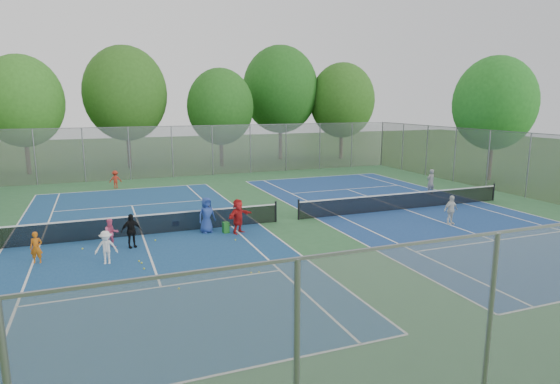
# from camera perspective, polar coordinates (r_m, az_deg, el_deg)

# --- Properties ---
(ground) EXTENTS (120.00, 120.00, 0.00)m
(ground) POSITION_cam_1_polar(r_m,az_deg,el_deg) (23.43, 0.89, -3.56)
(ground) COLOR #254A17
(ground) RESTS_ON ground
(court_pad) EXTENTS (32.00, 32.00, 0.01)m
(court_pad) POSITION_cam_1_polar(r_m,az_deg,el_deg) (23.43, 0.89, -3.54)
(court_pad) COLOR #306639
(court_pad) RESTS_ON ground
(court_left) EXTENTS (10.97, 23.77, 0.01)m
(court_left) POSITION_cam_1_polar(r_m,az_deg,el_deg) (21.85, -16.43, -5.05)
(court_left) COLOR navy
(court_left) RESTS_ON court_pad
(court_right) EXTENTS (10.97, 23.77, 0.01)m
(court_right) POSITION_cam_1_polar(r_m,az_deg,el_deg) (26.79, 14.90, -2.04)
(court_right) COLOR navy
(court_right) RESTS_ON court_pad
(net_left) EXTENTS (12.87, 0.10, 0.91)m
(net_left) POSITION_cam_1_polar(r_m,az_deg,el_deg) (21.74, -16.50, -3.94)
(net_left) COLOR black
(net_left) RESTS_ON ground
(net_right) EXTENTS (12.87, 0.10, 0.91)m
(net_right) POSITION_cam_1_polar(r_m,az_deg,el_deg) (26.70, 14.95, -1.12)
(net_right) COLOR black
(net_right) RESTS_ON ground
(fence_north) EXTENTS (32.00, 0.10, 4.00)m
(fence_north) POSITION_cam_1_polar(r_m,az_deg,el_deg) (38.17, -8.24, 5.04)
(fence_north) COLOR gray
(fence_north) RESTS_ON ground
(fence_east) EXTENTS (0.10, 32.00, 4.00)m
(fence_east) POSITION_cam_1_polar(r_m,az_deg,el_deg) (32.55, 28.01, 2.85)
(fence_east) COLOR gray
(fence_east) RESTS_ON ground
(tree_nw) EXTENTS (6.40, 6.40, 9.58)m
(tree_nw) POSITION_cam_1_polar(r_m,az_deg,el_deg) (43.33, -28.94, 9.66)
(tree_nw) COLOR #443326
(tree_nw) RESTS_ON ground
(tree_nl) EXTENTS (7.20, 7.20, 10.69)m
(tree_nl) POSITION_cam_1_polar(r_m,az_deg,el_deg) (44.07, -18.32, 11.31)
(tree_nl) COLOR #443326
(tree_nl) RESTS_ON ground
(tree_nc) EXTENTS (6.00, 6.00, 8.85)m
(tree_nc) POSITION_cam_1_polar(r_m,az_deg,el_deg) (43.31, -7.28, 10.26)
(tree_nc) COLOR #443326
(tree_nc) RESTS_ON ground
(tree_nr) EXTENTS (7.60, 7.60, 11.42)m
(tree_nr) POSITION_cam_1_polar(r_m,az_deg,el_deg) (48.32, 0.04, 12.37)
(tree_nr) COLOR #443326
(tree_nr) RESTS_ON ground
(tree_ne) EXTENTS (6.60, 6.60, 9.77)m
(tree_ne) POSITION_cam_1_polar(r_m,az_deg,el_deg) (49.03, 7.58, 11.00)
(tree_ne) COLOR #443326
(tree_ne) RESTS_ON ground
(tree_side_e) EXTENTS (6.00, 6.00, 9.20)m
(tree_side_e) POSITION_cam_1_polar(r_m,az_deg,el_deg) (38.59, 24.69, 9.80)
(tree_side_e) COLOR #443326
(tree_side_e) RESTS_ON ground
(ball_crate) EXTENTS (0.37, 0.37, 0.26)m
(ball_crate) POSITION_cam_1_polar(r_m,az_deg,el_deg) (23.10, -12.59, -3.71)
(ball_crate) COLOR blue
(ball_crate) RESTS_ON ground
(ball_hopper) EXTENTS (0.30, 0.30, 0.51)m
(ball_hopper) POSITION_cam_1_polar(r_m,az_deg,el_deg) (21.40, -6.62, -4.34)
(ball_hopper) COLOR #217C26
(ball_hopper) RESTS_ON ground
(student_a) EXTENTS (0.48, 0.36, 1.19)m
(student_a) POSITION_cam_1_polar(r_m,az_deg,el_deg) (19.48, -27.58, -6.04)
(student_a) COLOR #C96313
(student_a) RESTS_ON ground
(student_b) EXTENTS (0.69, 0.59, 1.22)m
(student_b) POSITION_cam_1_polar(r_m,az_deg,el_deg) (20.28, -19.88, -4.76)
(student_b) COLOR #E45883
(student_b) RESTS_ON ground
(student_c) EXTENTS (0.87, 0.57, 1.26)m
(student_c) POSITION_cam_1_polar(r_m,az_deg,el_deg) (18.36, -20.43, -6.36)
(student_c) COLOR white
(student_c) RESTS_ON ground
(student_d) EXTENTS (0.89, 0.54, 1.42)m
(student_d) POSITION_cam_1_polar(r_m,az_deg,el_deg) (19.99, -17.70, -4.55)
(student_d) COLOR black
(student_d) RESTS_ON ground
(student_e) EXTENTS (0.91, 0.71, 1.64)m
(student_e) POSITION_cam_1_polar(r_m,az_deg,el_deg) (21.46, -8.93, -2.80)
(student_e) COLOR #284393
(student_e) RESTS_ON ground
(student_f) EXTENTS (1.49, 1.20, 1.59)m
(student_f) POSITION_cam_1_polar(r_m,az_deg,el_deg) (21.17, -5.12, -2.97)
(student_f) COLOR red
(student_f) RESTS_ON ground
(child_far_baseline) EXTENTS (0.80, 0.47, 1.24)m
(child_far_baseline) POSITION_cam_1_polar(r_m,az_deg,el_deg) (33.98, -19.43, 1.45)
(child_far_baseline) COLOR #A92918
(child_far_baseline) RESTS_ON ground
(instructor) EXTENTS (0.62, 0.43, 1.62)m
(instructor) POSITION_cam_1_polar(r_m,az_deg,el_deg) (31.55, 17.89, 1.20)
(instructor) COLOR gray
(instructor) RESTS_ON ground
(teen_court_b) EXTENTS (0.87, 0.43, 1.44)m
(teen_court_b) POSITION_cam_1_polar(r_m,az_deg,el_deg) (24.08, 20.10, -2.08)
(teen_court_b) COLOR white
(teen_court_b) RESTS_ON ground
(tennis_ball_0) EXTENTS (0.07, 0.07, 0.07)m
(tennis_ball_0) POSITION_cam_1_polar(r_m,az_deg,el_deg) (20.23, -5.45, -5.87)
(tennis_ball_0) COLOR yellow
(tennis_ball_0) RESTS_ON ground
(tennis_ball_1) EXTENTS (0.07, 0.07, 0.07)m
(tennis_ball_1) POSITION_cam_1_polar(r_m,az_deg,el_deg) (18.34, -16.80, -8.11)
(tennis_ball_1) COLOR #C4D230
(tennis_ball_1) RESTS_ON ground
(tennis_ball_2) EXTENTS (0.07, 0.07, 0.07)m
(tennis_ball_2) POSITION_cam_1_polar(r_m,az_deg,el_deg) (15.48, -12.22, -11.48)
(tennis_ball_2) COLOR #CDDC33
(tennis_ball_2) RESTS_ON ground
(tennis_ball_3) EXTENTS (0.07, 0.07, 0.07)m
(tennis_ball_3) POSITION_cam_1_polar(r_m,az_deg,el_deg) (20.77, -14.96, -5.75)
(tennis_ball_3) COLOR #AACA2F
(tennis_ball_3) RESTS_ON ground
(tennis_ball_4) EXTENTS (0.07, 0.07, 0.07)m
(tennis_ball_4) POSITION_cam_1_polar(r_m,az_deg,el_deg) (16.51, -2.56, -9.78)
(tennis_ball_4) COLOR gold
(tennis_ball_4) RESTS_ON ground
(tennis_ball_5) EXTENTS (0.07, 0.07, 0.07)m
(tennis_ball_5) POSITION_cam_1_polar(r_m,az_deg,el_deg) (16.47, -3.54, -9.84)
(tennis_ball_5) COLOR gold
(tennis_ball_5) RESTS_ON ground
(tennis_ball_6) EXTENTS (0.07, 0.07, 0.07)m
(tennis_ball_6) POSITION_cam_1_polar(r_m,az_deg,el_deg) (16.34, -21.61, -10.80)
(tennis_ball_6) COLOR gold
(tennis_ball_6) RESTS_ON ground
(tennis_ball_7) EXTENTS (0.07, 0.07, 0.07)m
(tennis_ball_7) POSITION_cam_1_polar(r_m,az_deg,el_deg) (20.57, -22.94, -6.44)
(tennis_ball_7) COLOR #E0F238
(tennis_ball_7) RESTS_ON ground
(tennis_ball_8) EXTENTS (0.07, 0.07, 0.07)m
(tennis_ball_8) POSITION_cam_1_polar(r_m,az_deg,el_deg) (17.49, -16.24, -9.02)
(tennis_ball_8) COLOR #B1C52D
(tennis_ball_8) RESTS_ON ground
(tennis_ball_9) EXTENTS (0.07, 0.07, 0.07)m
(tennis_ball_9) POSITION_cam_1_polar(r_m,az_deg,el_deg) (18.10, -16.52, -8.34)
(tennis_ball_9) COLOR #C2D431
(tennis_ball_9) RESTS_ON ground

